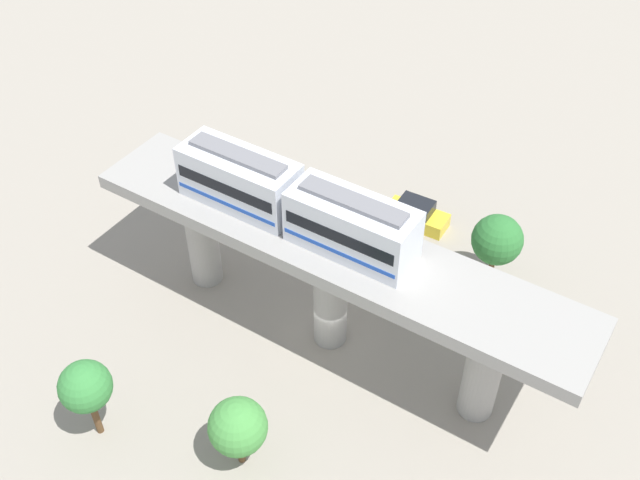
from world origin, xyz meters
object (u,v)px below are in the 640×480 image
object	(u,v)px
tree_far_corner	(497,240)
tree_mid_lot	(238,427)
parked_car_yellow	(416,214)
parked_car_silver	(392,274)
tree_near_viaduct	(85,387)
train	(294,202)

from	to	relation	value
tree_far_corner	tree_mid_lot	bearing A→B (deg)	163.62
parked_car_yellow	parked_car_silver	distance (m)	6.02
parked_car_yellow	parked_car_silver	size ratio (longest dim) A/B	1.00
parked_car_yellow	tree_mid_lot	world-z (taller)	tree_mid_lot
parked_car_silver	tree_mid_lot	distance (m)	15.21
tree_near_viaduct	tree_mid_lot	size ratio (longest dim) A/B	1.17
parked_car_yellow	tree_near_viaduct	world-z (taller)	tree_near_viaduct
tree_near_viaduct	tree_far_corner	xyz separation A→B (m)	(21.07, -12.67, -0.30)
parked_car_silver	tree_mid_lot	size ratio (longest dim) A/B	0.97
tree_mid_lot	tree_near_viaduct	bearing A→B (deg)	109.82
tree_far_corner	parked_car_silver	bearing A→B (deg)	123.74
parked_car_silver	tree_far_corner	bearing A→B (deg)	-58.92
parked_car_yellow	tree_mid_lot	xyz separation A→B (m)	(-20.92, -0.98, 2.17)
train	parked_car_yellow	xyz separation A→B (m)	(11.72, -1.84, -8.47)
parked_car_silver	tree_far_corner	distance (m)	6.71
parked_car_silver	tree_mid_lot	world-z (taller)	tree_mid_lot
parked_car_silver	tree_far_corner	world-z (taller)	tree_far_corner
tree_near_viaduct	parked_car_silver	bearing A→B (deg)	-23.18
parked_car_yellow	tree_far_corner	xyz separation A→B (m)	(-2.47, -6.41, 2.72)
train	tree_mid_lot	size ratio (longest dim) A/B	3.08
train	tree_far_corner	world-z (taller)	train
tree_near_viaduct	tree_mid_lot	xyz separation A→B (m)	(2.61, -7.24, -0.85)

